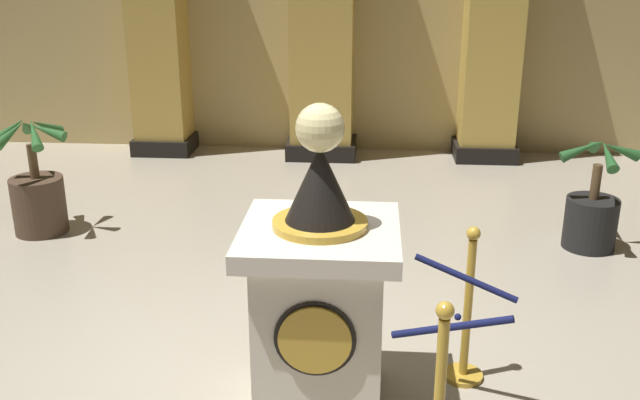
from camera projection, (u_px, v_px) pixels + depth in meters
ground_plane at (263, 376)px, 4.31m from camera, size 12.66×12.66×0.00m
pedestal_clock at (320, 297)px, 3.84m from camera, size 0.84×0.84×1.73m
stanchion_far at (466, 328)px, 4.19m from camera, size 0.24×0.24×0.98m
velvet_rope at (459, 301)px, 3.54m from camera, size 0.69×0.70×0.22m
column_right at (495, 1)px, 8.28m from camera, size 0.78×0.78×3.82m
column_centre_rear at (322, 0)px, 8.42m from camera, size 0.89×0.89×3.82m
potted_palm_left at (38, 194)px, 6.41m from camera, size 0.69×0.62×1.11m
potted_palm_right at (592, 213)px, 6.08m from camera, size 0.68×0.67×1.00m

